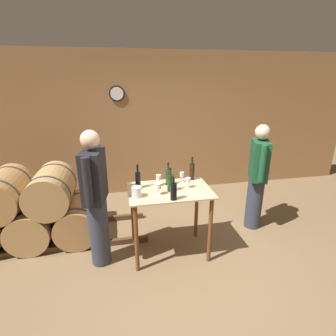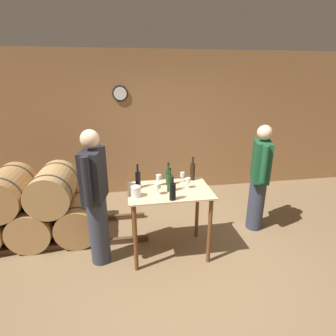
% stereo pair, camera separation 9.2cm
% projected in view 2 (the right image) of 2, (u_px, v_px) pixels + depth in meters
% --- Properties ---
extents(ground_plane, '(14.00, 14.00, 0.00)m').
position_uv_depth(ground_plane, '(185.00, 272.00, 3.18)').
color(ground_plane, brown).
extents(back_wall, '(8.40, 0.08, 2.70)m').
position_uv_depth(back_wall, '(157.00, 125.00, 5.06)').
color(back_wall, '#996B42').
rests_on(back_wall, ground_plane).
extents(barrel_rack, '(3.14, 0.83, 1.07)m').
position_uv_depth(barrel_rack, '(34.00, 209.00, 3.69)').
color(barrel_rack, '#4C331E').
rests_on(barrel_rack, ground_plane).
extents(tasting_table, '(1.03, 0.69, 0.91)m').
position_uv_depth(tasting_table, '(169.00, 203.00, 3.31)').
color(tasting_table, '#D1B284').
rests_on(tasting_table, ground_plane).
extents(wine_bottle_far_left, '(0.06, 0.06, 0.31)m').
position_uv_depth(wine_bottle_far_left, '(138.00, 179.00, 3.27)').
color(wine_bottle_far_left, black).
rests_on(wine_bottle_far_left, tasting_table).
extents(wine_bottle_left, '(0.07, 0.07, 0.28)m').
position_uv_depth(wine_bottle_left, '(173.00, 191.00, 2.95)').
color(wine_bottle_left, black).
rests_on(wine_bottle_left, tasting_table).
extents(wine_bottle_center, '(0.08, 0.08, 0.30)m').
position_uv_depth(wine_bottle_center, '(170.00, 183.00, 3.17)').
color(wine_bottle_center, '#193819').
rests_on(wine_bottle_center, tasting_table).
extents(wine_bottle_right, '(0.06, 0.06, 0.30)m').
position_uv_depth(wine_bottle_right, '(168.00, 177.00, 3.36)').
color(wine_bottle_right, '#193819').
rests_on(wine_bottle_right, tasting_table).
extents(wine_bottle_far_right, '(0.07, 0.07, 0.32)m').
position_uv_depth(wine_bottle_far_right, '(193.00, 171.00, 3.52)').
color(wine_bottle_far_right, black).
rests_on(wine_bottle_far_right, tasting_table).
extents(wine_glass_near_left, '(0.07, 0.07, 0.14)m').
position_uv_depth(wine_glass_near_left, '(158.00, 186.00, 3.08)').
color(wine_glass_near_left, silver).
rests_on(wine_glass_near_left, tasting_table).
extents(wine_glass_near_center, '(0.07, 0.07, 0.14)m').
position_uv_depth(wine_glass_near_center, '(159.00, 178.00, 3.34)').
color(wine_glass_near_center, silver).
rests_on(wine_glass_near_center, tasting_table).
extents(wine_glass_near_right, '(0.06, 0.06, 0.13)m').
position_uv_depth(wine_glass_near_right, '(182.00, 175.00, 3.46)').
color(wine_glass_near_right, silver).
rests_on(wine_glass_near_right, tasting_table).
extents(wine_glass_far_side, '(0.06, 0.06, 0.13)m').
position_uv_depth(wine_glass_far_side, '(188.00, 181.00, 3.27)').
color(wine_glass_far_side, silver).
rests_on(wine_glass_far_side, tasting_table).
extents(ice_bucket, '(0.12, 0.12, 0.13)m').
position_uv_depth(ice_bucket, '(136.00, 191.00, 3.04)').
color(ice_bucket, white).
rests_on(ice_bucket, tasting_table).
extents(person_host, '(0.34, 0.56, 1.61)m').
position_uv_depth(person_host, '(259.00, 177.00, 3.83)').
color(person_host, '#333847').
rests_on(person_host, ground_plane).
extents(person_visitor_with_scarf, '(0.29, 0.58, 1.70)m').
position_uv_depth(person_visitor_with_scarf, '(96.00, 197.00, 3.08)').
color(person_visitor_with_scarf, '#333847').
rests_on(person_visitor_with_scarf, ground_plane).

